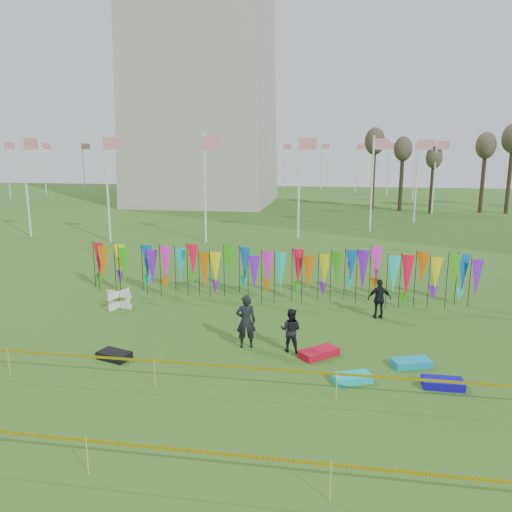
% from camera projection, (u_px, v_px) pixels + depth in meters
% --- Properties ---
extents(ground, '(160.00, 160.00, 0.00)m').
position_uv_depth(ground, '(241.00, 362.00, 16.51)').
color(ground, '#2D5818').
rests_on(ground, ground).
extents(flagpole_ring, '(57.40, 56.16, 8.00)m').
position_uv_depth(flagpole_ring, '(205.00, 172.00, 64.19)').
color(flagpole_ring, silver).
rests_on(flagpole_ring, ground).
extents(banner_row, '(18.64, 0.64, 2.37)m').
position_uv_depth(banner_row, '(276.00, 268.00, 23.12)').
color(banner_row, black).
rests_on(banner_row, ground).
extents(caution_tape_near, '(26.00, 0.02, 0.90)m').
position_uv_depth(caution_tape_near, '(218.00, 367.00, 14.31)').
color(caution_tape_near, yellow).
rests_on(caution_tape_near, ground).
extents(caution_tape_far, '(26.00, 0.02, 0.90)m').
position_uv_depth(caution_tape_far, '(172.00, 451.00, 10.34)').
color(caution_tape_far, yellow).
rests_on(caution_tape_far, ground).
extents(box_kite, '(0.70, 0.70, 0.78)m').
position_uv_depth(box_kite, '(119.00, 299.00, 22.04)').
color(box_kite, red).
rests_on(box_kite, ground).
extents(person_left, '(0.81, 0.67, 1.93)m').
position_uv_depth(person_left, '(246.00, 321.00, 17.55)').
color(person_left, black).
rests_on(person_left, ground).
extents(person_mid, '(0.82, 0.59, 1.55)m').
position_uv_depth(person_mid, '(291.00, 330.00, 17.23)').
color(person_mid, black).
rests_on(person_mid, ground).
extents(person_right, '(1.04, 0.68, 1.67)m').
position_uv_depth(person_right, '(379.00, 299.00, 20.61)').
color(person_right, black).
rests_on(person_right, ground).
extents(kite_bag_turquoise, '(1.28, 0.96, 0.23)m').
position_uv_depth(kite_bag_turquoise, '(352.00, 378.00, 15.10)').
color(kite_bag_turquoise, '#0DCAD0').
rests_on(kite_bag_turquoise, ground).
extents(kite_bag_blue, '(1.17, 0.61, 0.25)m').
position_uv_depth(kite_bag_blue, '(443.00, 383.00, 14.74)').
color(kite_bag_blue, '#100AA5').
rests_on(kite_bag_blue, ground).
extents(kite_bag_red, '(1.44, 1.38, 0.25)m').
position_uv_depth(kite_bag_red, '(319.00, 353.00, 16.93)').
color(kite_bag_red, red).
rests_on(kite_bag_red, ground).
extents(kite_bag_black, '(1.22, 0.92, 0.25)m').
position_uv_depth(kite_bag_black, '(114.00, 355.00, 16.73)').
color(kite_bag_black, black).
rests_on(kite_bag_black, ground).
extents(kite_bag_teal, '(1.34, 0.95, 0.23)m').
position_uv_depth(kite_bag_teal, '(411.00, 363.00, 16.16)').
color(kite_bag_teal, '#0D9CBF').
rests_on(kite_bag_teal, ground).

